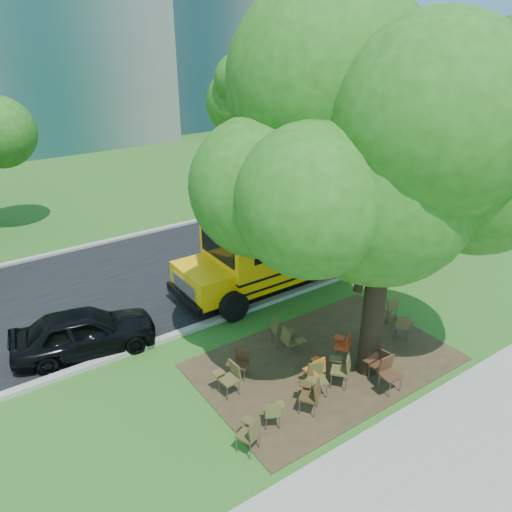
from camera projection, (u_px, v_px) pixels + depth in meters
ground at (286, 366)px, 13.77m from camera, size 160.00×160.00×0.00m
sidewalk at (437, 492)px, 10.03m from camera, size 60.00×4.00×0.04m
dirt_patch at (325, 362)px, 13.91m from camera, size 7.00×4.50×0.03m
asphalt_road at (173, 271)px, 18.99m from camera, size 80.00×8.00×0.04m
kerb_near at (228, 316)px, 15.98m from camera, size 80.00×0.25×0.14m
kerb_far at (132, 236)px, 22.02m from camera, size 80.00×0.25×0.14m
bg_tree_3 at (246, 98)px, 26.21m from camera, size 5.60×5.60×7.84m
bg_tree_4 at (366, 102)px, 29.88m from camera, size 5.00×5.00×6.85m
main_tree at (390, 164)px, 11.16m from camera, size 7.20×7.20×9.33m
school_bus at (338, 224)px, 18.90m from camera, size 12.04×2.78×2.94m
chair_0 at (251, 432)px, 10.78m from camera, size 0.62×0.71×0.91m
chair_1 at (273, 411)px, 11.47m from camera, size 0.64×0.51×0.78m
chair_2 at (312, 393)px, 11.90m from camera, size 0.62×0.78×0.93m
chair_3 at (316, 376)px, 12.47m from camera, size 0.71×0.56×0.91m
chair_4 at (316, 368)px, 12.80m from camera, size 0.57×0.52×0.89m
chair_5 at (389, 371)px, 12.61m from camera, size 0.65×0.56×0.96m
chair_6 at (380, 362)px, 13.07m from camera, size 0.57×0.57×0.86m
chair_7 at (403, 325)px, 14.73m from camera, size 0.70×0.55×0.81m
chair_8 at (230, 375)px, 12.50m from camera, size 0.57×0.61×0.92m
chair_9 at (240, 361)px, 13.14m from camera, size 0.69×0.55×0.81m
chair_10 at (290, 340)px, 13.95m from camera, size 0.53×0.62×0.89m
chair_11 at (344, 344)px, 13.84m from camera, size 0.55×0.70×0.83m
chair_12 at (368, 332)px, 14.45m from camera, size 0.49×0.62×0.77m
chair_13 at (391, 306)px, 15.63m from camera, size 0.63×0.51×0.86m
chair_14 at (343, 367)px, 12.77m from camera, size 0.66×0.83×0.97m
chair_15 at (279, 329)px, 14.35m from camera, size 0.57×0.73×0.96m
black_car at (84, 331)px, 14.11m from camera, size 4.18×2.30×1.35m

